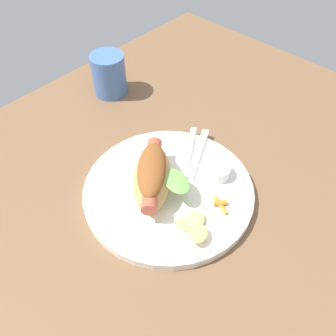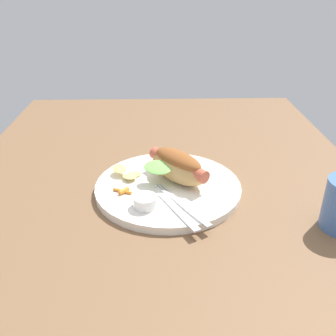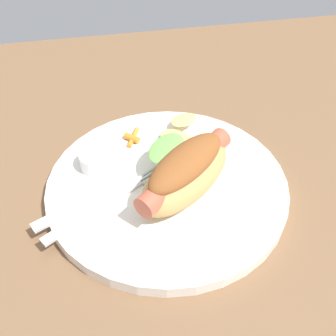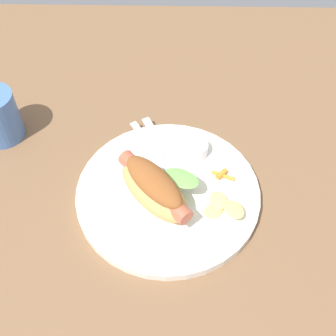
{
  "view_description": "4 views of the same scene",
  "coord_description": "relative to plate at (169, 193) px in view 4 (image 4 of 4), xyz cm",
  "views": [
    {
      "loc": [
        26.91,
        26.77,
        51.63
      ],
      "look_at": [
        -4.71,
        -2.34,
        4.47
      ],
      "focal_mm": 39.34,
      "sensor_mm": 36.0,
      "label": 1
    },
    {
      "loc": [
        -70.26,
        1.01,
        40.7
      ],
      "look_at": [
        -4.4,
        -0.81,
        6.0
      ],
      "focal_mm": 40.29,
      "sensor_mm": 36.0,
      "label": 2
    },
    {
      "loc": [
        -10.18,
        -36.53,
        38.01
      ],
      "look_at": [
        -3.13,
        -1.09,
        4.14
      ],
      "focal_mm": 44.2,
      "sensor_mm": 36.0,
      "label": 3
    },
    {
      "loc": [
        39.02,
        -0.13,
        60.46
      ],
      "look_at": [
        -5.1,
        -1.0,
        5.11
      ],
      "focal_mm": 47.64,
      "sensor_mm": 36.0,
      "label": 4
    }
  ],
  "objects": [
    {
      "name": "ground_plane",
      "position": [
        3.2,
        0.83,
        -1.7
      ],
      "size": [
        120.0,
        90.0,
        1.8
      ],
      "primitive_type": "cube",
      "color": "brown"
    },
    {
      "name": "plate",
      "position": [
        0.0,
        0.0,
        0.0
      ],
      "size": [
        29.96,
        29.96,
        1.6
      ],
      "primitive_type": "cylinder",
      "color": "white",
      "rests_on": "ground_plane"
    },
    {
      "name": "hot_dog",
      "position": [
        1.78,
        -2.03,
        4.13
      ],
      "size": [
        15.12,
        14.9,
        6.33
      ],
      "rotation": [
        0.0,
        0.0,
        0.71
      ],
      "color": "tan",
      "rests_on": "plate"
    },
    {
      "name": "sauce_ramekin",
      "position": [
        -8.2,
        4.47,
        1.91
      ],
      "size": [
        4.48,
        4.48,
        2.22
      ],
      "primitive_type": "cylinder",
      "color": "white",
      "rests_on": "plate"
    },
    {
      "name": "fork",
      "position": [
        -8.12,
        -2.46,
        1.0
      ],
      "size": [
        14.98,
        9.97,
        0.4
      ],
      "rotation": [
        0.0,
        0.0,
        0.56
      ],
      "color": "silver",
      "rests_on": "plate"
    },
    {
      "name": "knife",
      "position": [
        -10.15,
        -1.6,
        0.98
      ],
      "size": [
        12.62,
        7.16,
        0.36
      ],
      "primitive_type": "cube",
      "rotation": [
        0.0,
        0.0,
        0.46
      ],
      "color": "silver",
      "rests_on": "plate"
    },
    {
      "name": "chips_pile",
      "position": [
        3.57,
        8.63,
        1.65
      ],
      "size": [
        6.56,
        7.15,
        1.92
      ],
      "color": "#E2C96C",
      "rests_on": "plate"
    },
    {
      "name": "carrot_garnish",
      "position": [
        -3.13,
        8.96,
        1.2
      ],
      "size": [
        2.39,
        3.88,
        0.94
      ],
      "color": "orange",
      "rests_on": "plate"
    }
  ]
}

